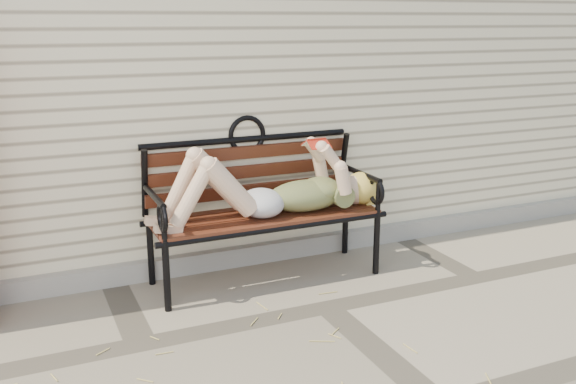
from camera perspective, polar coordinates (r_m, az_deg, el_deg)
name	(u,v)px	position (r m, az deg, el deg)	size (l,w,h in m)	color
ground	(327,307)	(4.40, 3.52, -10.19)	(80.00, 80.00, 0.00)	gray
house_wall	(196,57)	(6.79, -8.21, 11.80)	(8.00, 4.00, 3.00)	beige
foundation_strip	(272,251)	(5.18, -1.41, -5.25)	(8.00, 0.10, 0.15)	#A29E92
garden_bench	(260,190)	(4.73, -2.54, 0.22)	(1.82, 0.73, 1.18)	black
reading_woman	(269,189)	(4.60, -1.71, 0.29)	(1.72, 0.39, 0.54)	#093244
straw_scatter	(255,364)	(3.73, -2.96, -14.99)	(2.50, 1.72, 0.01)	tan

